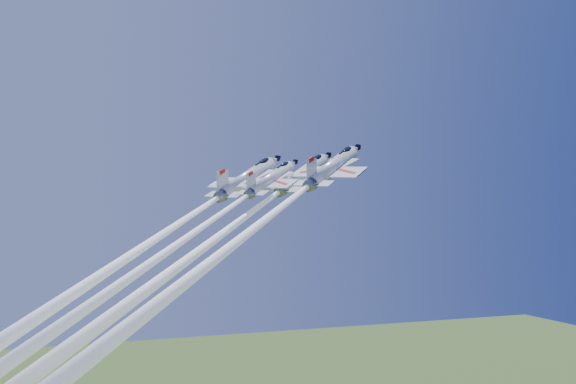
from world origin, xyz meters
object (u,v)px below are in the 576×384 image
object	(u,v)px
jet_lead	(217,238)
jet_slot	(185,239)
jet_left	(150,242)
jet_right	(251,231)

from	to	relation	value
jet_lead	jet_slot	size ratio (longest dim) A/B	1.20
jet_slot	jet_lead	bearing A→B (deg)	101.38
jet_left	jet_slot	size ratio (longest dim) A/B	1.14
jet_right	jet_slot	distance (m)	8.13
jet_lead	jet_left	bearing A→B (deg)	-121.69
jet_left	jet_slot	distance (m)	6.47
jet_left	jet_slot	bearing A→B (deg)	-5.84
jet_lead	jet_slot	bearing A→B (deg)	-78.62
jet_left	jet_right	distance (m)	14.06
jet_lead	jet_slot	distance (m)	8.48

